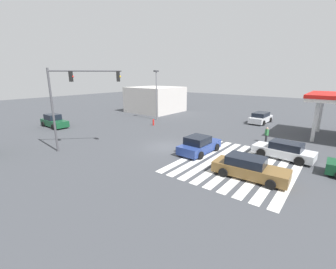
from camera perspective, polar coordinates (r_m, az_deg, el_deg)
name	(u,v)px	position (r m, az deg, el deg)	size (l,w,h in m)	color
ground_plane	(168,147)	(21.59, 0.00, -3.20)	(123.41, 123.41, 0.00)	#3D3F44
crosswalk_markings	(237,164)	(18.41, 17.21, -7.13)	(10.07, 8.20, 0.01)	silver
traffic_signal_mast	(71,93)	(21.27, -23.32, 9.55)	(4.40, 4.40, 7.28)	#47474C
car_0	(54,121)	(33.48, -26.96, 3.00)	(2.00, 4.60, 1.69)	#144728
car_2	(261,118)	(35.05, 22.46, 3.95)	(4.94, 2.27, 1.53)	silver
car_3	(199,145)	(20.03, 7.91, -2.68)	(4.51, 2.28, 1.54)	navy
car_4	(249,168)	(16.10, 19.86, -7.99)	(2.21, 4.90, 1.44)	brown
car_5	(284,150)	(20.85, 27.34, -3.61)	(2.30, 4.75, 1.42)	silver
corner_building	(155,99)	(42.80, -3.22, 8.90)	(8.50, 8.50, 4.56)	#BCB7B2
pedestrian	(267,134)	(24.95, 23.77, 0.08)	(0.41, 0.41, 1.57)	#38383D
street_light_pole_a	(156,90)	(34.33, -2.96, 11.10)	(0.80, 0.36, 7.37)	slate
fire_hydrant	(153,122)	(30.97, -3.74, 3.14)	(0.22, 0.22, 0.86)	red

